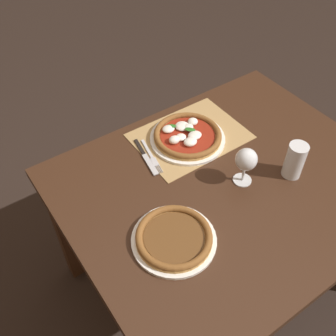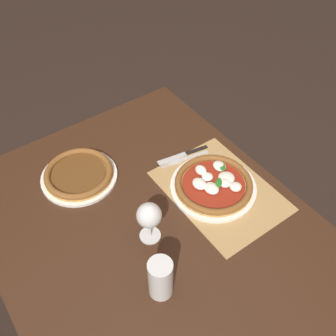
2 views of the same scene
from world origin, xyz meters
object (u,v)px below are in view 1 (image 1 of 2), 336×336
object	(u,v)px
pizza_far	(174,238)
knife	(145,157)
fork	(151,156)
pint_glass	(295,161)
wine_glass	(246,161)
pizza_near	(187,136)

from	to	relation	value
pizza_far	knife	world-z (taller)	pizza_far
fork	pint_glass	bearing A→B (deg)	135.66
fork	knife	bearing A→B (deg)	-27.45
wine_glass	pizza_far	bearing A→B (deg)	11.09
pizza_near	pint_glass	distance (m)	0.44
fork	wine_glass	bearing A→B (deg)	125.37
pizza_near	wine_glass	distance (m)	0.31
pizza_far	pint_glass	world-z (taller)	pint_glass
pizza_near	wine_glass	xyz separation A→B (m)	(-0.04, 0.30, 0.08)
pint_glass	pizza_near	bearing A→B (deg)	-60.87
pizza_near	fork	size ratio (longest dim) A/B	1.56
fork	knife	distance (m)	0.02
pizza_near	pint_glass	size ratio (longest dim) A/B	2.15
pizza_near	knife	world-z (taller)	pizza_near
wine_glass	knife	size ratio (longest dim) A/B	0.72
pint_glass	wine_glass	bearing A→B (deg)	-24.43
pizza_near	pizza_far	world-z (taller)	pizza_near
pizza_far	fork	size ratio (longest dim) A/B	1.41
pizza_near	wine_glass	world-z (taller)	wine_glass
pint_glass	knife	world-z (taller)	pint_glass
knife	fork	bearing A→B (deg)	152.55
pizza_near	knife	distance (m)	0.20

